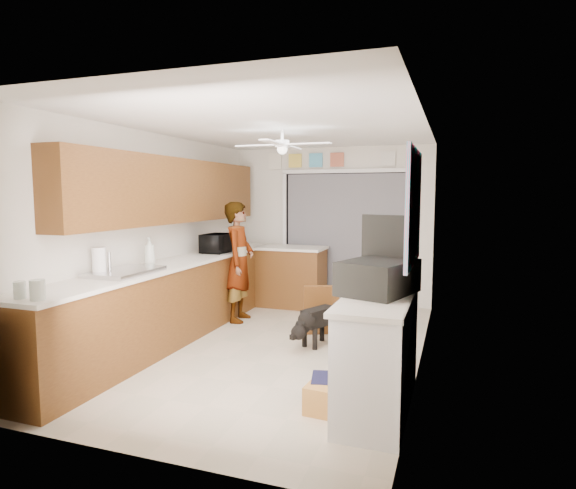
% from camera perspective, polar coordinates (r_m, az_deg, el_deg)
% --- Properties ---
extents(floor, '(5.00, 5.00, 0.00)m').
position_cam_1_polar(floor, '(5.69, -1.36, -12.01)').
color(floor, '#BAAF96').
rests_on(floor, ground).
extents(ceiling, '(5.00, 5.00, 0.00)m').
position_cam_1_polar(ceiling, '(5.46, -1.43, 13.81)').
color(ceiling, white).
rests_on(ceiling, ground).
extents(wall_back, '(3.20, 0.00, 3.20)m').
position_cam_1_polar(wall_back, '(7.81, 5.09, 2.25)').
color(wall_back, silver).
rests_on(wall_back, ground).
extents(wall_front, '(3.20, 0.00, 3.20)m').
position_cam_1_polar(wall_front, '(3.23, -17.24, -3.30)').
color(wall_front, silver).
rests_on(wall_front, ground).
extents(wall_left, '(0.00, 5.00, 5.00)m').
position_cam_1_polar(wall_left, '(6.18, -15.42, 1.07)').
color(wall_left, silver).
rests_on(wall_left, ground).
extents(wall_right, '(0.00, 5.00, 5.00)m').
position_cam_1_polar(wall_right, '(5.10, 15.70, 0.06)').
color(wall_right, silver).
rests_on(wall_right, ground).
extents(left_base_cabinets, '(0.60, 4.80, 0.90)m').
position_cam_1_polar(left_base_cabinets, '(6.13, -12.89, -6.47)').
color(left_base_cabinets, brown).
rests_on(left_base_cabinets, floor).
extents(left_countertop, '(0.62, 4.80, 0.04)m').
position_cam_1_polar(left_countertop, '(6.04, -12.91, -2.12)').
color(left_countertop, white).
rests_on(left_countertop, left_base_cabinets).
extents(upper_cabinets, '(0.32, 4.00, 0.80)m').
position_cam_1_polar(upper_cabinets, '(6.24, -13.29, 6.23)').
color(upper_cabinets, brown).
rests_on(upper_cabinets, wall_left).
extents(sink_basin, '(0.50, 0.76, 0.06)m').
position_cam_1_polar(sink_basin, '(5.23, -18.76, -3.15)').
color(sink_basin, silver).
rests_on(sink_basin, left_countertop).
extents(faucet, '(0.03, 0.03, 0.22)m').
position_cam_1_polar(faucet, '(5.34, -20.40, -2.00)').
color(faucet, silver).
rests_on(faucet, left_countertop).
extents(peninsula_base, '(1.00, 0.60, 0.90)m').
position_cam_1_polar(peninsula_base, '(7.57, 0.42, -3.95)').
color(peninsula_base, brown).
rests_on(peninsula_base, floor).
extents(peninsula_top, '(1.04, 0.64, 0.04)m').
position_cam_1_polar(peninsula_top, '(7.51, 0.43, -0.41)').
color(peninsula_top, white).
rests_on(peninsula_top, peninsula_base).
extents(back_opening_recess, '(2.00, 0.06, 2.10)m').
position_cam_1_polar(back_opening_recess, '(7.74, 6.81, 0.71)').
color(back_opening_recess, black).
rests_on(back_opening_recess, wall_back).
extents(curtain_panel, '(1.90, 0.03, 2.05)m').
position_cam_1_polar(curtain_panel, '(7.70, 6.75, 0.68)').
color(curtain_panel, slate).
rests_on(curtain_panel, wall_back).
extents(door_trim_left, '(0.06, 0.04, 2.10)m').
position_cam_1_polar(door_trim_left, '(8.00, -0.39, 0.92)').
color(door_trim_left, white).
rests_on(door_trim_left, wall_back).
extents(door_trim_right, '(0.06, 0.04, 2.10)m').
position_cam_1_polar(door_trim_right, '(7.56, 14.33, 0.44)').
color(door_trim_right, white).
rests_on(door_trim_right, wall_back).
extents(door_trim_head, '(2.10, 0.04, 0.06)m').
position_cam_1_polar(door_trim_head, '(7.69, 6.87, 8.65)').
color(door_trim_head, white).
rests_on(door_trim_head, wall_back).
extents(header_frame_0, '(0.22, 0.02, 0.22)m').
position_cam_1_polar(header_frame_0, '(7.96, 0.85, 9.90)').
color(header_frame_0, '#EACF4E').
rests_on(header_frame_0, wall_back).
extents(header_frame_1, '(0.22, 0.02, 0.22)m').
position_cam_1_polar(header_frame_1, '(7.85, 3.31, 9.94)').
color(header_frame_1, '#4FABD4').
rests_on(header_frame_1, wall_back).
extents(header_frame_2, '(0.22, 0.02, 0.22)m').
position_cam_1_polar(header_frame_2, '(7.76, 5.83, 9.97)').
color(header_frame_2, '#B95F45').
rests_on(header_frame_2, wall_back).
extents(header_frame_4, '(0.22, 0.02, 0.22)m').
position_cam_1_polar(header_frame_4, '(7.62, 11.78, 9.95)').
color(header_frame_4, silver).
rests_on(header_frame_4, wall_back).
extents(route66_sign, '(0.22, 0.02, 0.26)m').
position_cam_1_polar(route66_sign, '(8.07, -1.54, 9.84)').
color(route66_sign, silver).
rests_on(route66_sign, wall_back).
extents(right_counter_base, '(0.50, 1.40, 0.90)m').
position_cam_1_polar(right_counter_base, '(4.11, 10.72, -12.64)').
color(right_counter_base, white).
rests_on(right_counter_base, floor).
extents(right_counter_top, '(0.54, 1.44, 0.04)m').
position_cam_1_polar(right_counter_top, '(3.99, 10.71, -6.22)').
color(right_counter_top, white).
rests_on(right_counter_top, right_counter_base).
extents(abstract_painting, '(0.03, 1.15, 0.95)m').
position_cam_1_polar(abstract_painting, '(4.08, 14.68, 4.29)').
color(abstract_painting, '#FB5C95').
rests_on(abstract_painting, wall_right).
extents(ceiling_fan, '(1.14, 1.14, 0.24)m').
position_cam_1_polar(ceiling_fan, '(5.62, -0.69, 11.73)').
color(ceiling_fan, white).
rests_on(ceiling_fan, ceiling).
extents(microwave, '(0.33, 0.48, 0.26)m').
position_cam_1_polar(microwave, '(6.80, -8.38, 0.14)').
color(microwave, black).
rests_on(microwave, left_countertop).
extents(soap_bottle, '(0.13, 0.13, 0.32)m').
position_cam_1_polar(soap_bottle, '(5.82, -16.09, -0.71)').
color(soap_bottle, silver).
rests_on(soap_bottle, left_countertop).
extents(jar_a, '(0.14, 0.14, 0.16)m').
position_cam_1_polar(jar_a, '(4.20, -27.56, -4.80)').
color(jar_a, silver).
rests_on(jar_a, left_countertop).
extents(jar_b, '(0.11, 0.11, 0.14)m').
position_cam_1_polar(jar_b, '(4.34, -29.22, -4.72)').
color(jar_b, silver).
rests_on(jar_b, left_countertop).
extents(paper_towel_roll, '(0.15, 0.15, 0.29)m').
position_cam_1_polar(paper_towel_roll, '(5.17, -21.49, -1.90)').
color(paper_towel_roll, white).
rests_on(paper_towel_roll, left_countertop).
extents(suitcase, '(0.66, 0.76, 0.28)m').
position_cam_1_polar(suitcase, '(4.03, 10.63, -3.81)').
color(suitcase, black).
rests_on(suitcase, right_counter_top).
extents(suitcase_rim, '(0.60, 0.69, 0.02)m').
position_cam_1_polar(suitcase_rim, '(4.05, 10.60, -5.34)').
color(suitcase_rim, yellow).
rests_on(suitcase_rim, suitcase).
extents(suitcase_lid, '(0.41, 0.16, 0.50)m').
position_cam_1_polar(suitcase_lid, '(4.29, 11.28, 0.12)').
color(suitcase_lid, black).
rests_on(suitcase_lid, suitcase).
extents(cardboard_box, '(0.39, 0.31, 0.23)m').
position_cam_1_polar(cardboard_box, '(4.07, 4.95, -17.83)').
color(cardboard_box, '#BA863A').
rests_on(cardboard_box, floor).
extents(navy_crate, '(0.44, 0.39, 0.23)m').
position_cam_1_polar(navy_crate, '(4.22, 5.54, -16.91)').
color(navy_crate, black).
rests_on(navy_crate, floor).
extents(cabinet_door_panel, '(0.47, 0.32, 0.65)m').
position_cam_1_polar(cabinet_door_panel, '(6.01, 3.94, -7.78)').
color(cabinet_door_panel, brown).
rests_on(cabinet_door_panel, floor).
extents(man, '(0.47, 0.65, 1.65)m').
position_cam_1_polar(man, '(6.68, -5.80, -2.05)').
color(man, white).
rests_on(man, floor).
extents(dog, '(0.51, 0.68, 0.49)m').
position_cam_1_polar(dog, '(5.69, 3.65, -9.42)').
color(dog, black).
rests_on(dog, floor).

